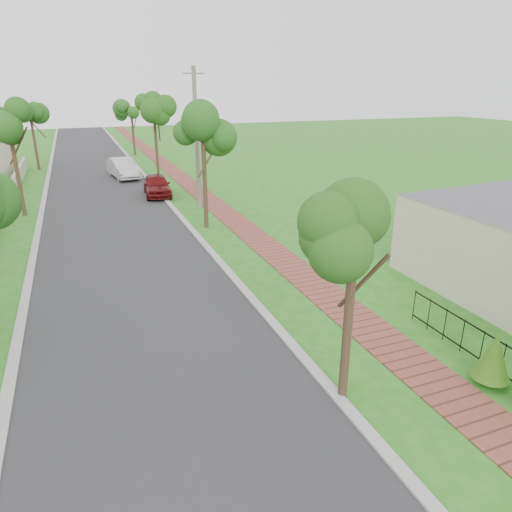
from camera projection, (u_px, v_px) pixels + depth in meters
ground at (347, 449)px, 9.31m from camera, size 160.00×160.00×0.00m
road at (110, 216)px, 25.71m from camera, size 7.00×120.00×0.02m
kerb_right at (174, 210)px, 26.96m from camera, size 0.30×120.00×0.10m
kerb_left at (40, 223)px, 24.47m from camera, size 0.30×120.00×0.10m
sidewalk at (217, 206)px, 27.85m from camera, size 1.50×120.00×0.03m
street_trees at (96, 124)px, 30.12m from camera, size 10.70×37.65×5.89m
parked_car_red at (157, 185)px, 30.26m from camera, size 1.99×4.22×1.39m
parked_car_white at (123, 168)px, 35.97m from camera, size 2.30×4.87×1.54m
near_tree at (354, 247)px, 9.56m from camera, size 1.86×1.86×4.77m
utility_pole at (197, 139)px, 26.06m from camera, size 1.20×0.24×7.94m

